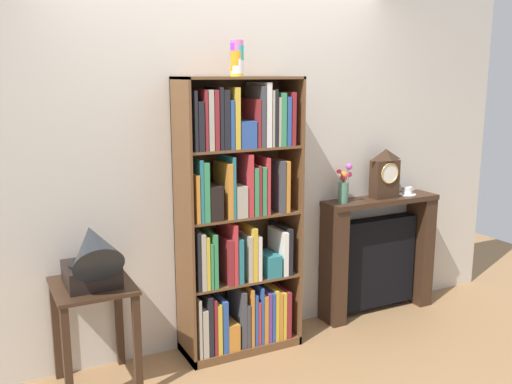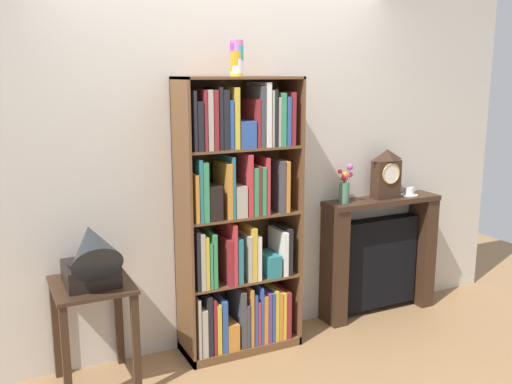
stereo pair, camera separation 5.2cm
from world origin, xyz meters
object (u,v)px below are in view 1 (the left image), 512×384
Objects in this scene: bookshelf at (238,227)px; cup_stack at (237,58)px; flower_vase at (344,186)px; mantel_clock at (385,173)px; side_table_left at (94,312)px; fireplace_mantel at (377,256)px; teacup_with_saucer at (407,191)px; gramophone at (93,256)px.

cup_stack reaches higher than bookshelf.
cup_stack reaches higher than flower_vase.
mantel_clock is 1.25× the size of flower_vase.
mantel_clock is at bearing 3.18° from side_table_left.
fireplace_mantel is at bearing 5.36° from cup_stack.
bookshelf is 1.35m from fireplace_mantel.
side_table_left is at bearing -178.32° from cup_stack.
teacup_with_saucer is (1.56, 0.10, -1.03)m from cup_stack.
cup_stack is at bearing -111.14° from bookshelf.
mantel_clock is (2.31, 0.13, 0.65)m from side_table_left.
side_table_left is at bearing -176.82° from mantel_clock.
cup_stack is at bearing -174.64° from fireplace_mantel.
mantel_clock reaches higher than flower_vase.
flower_vase is at bearing 4.04° from side_table_left.
fireplace_mantel is 3.22× the size of flower_vase.
bookshelf reaches higher than flower_vase.
cup_stack is at bearing -175.71° from mantel_clock.
cup_stack is at bearing 1.68° from side_table_left.
bookshelf is 2.80× the size of side_table_left.
mantel_clock reaches higher than teacup_with_saucer.
gramophone is 1.94m from flower_vase.
side_table_left is 2.19× the size of flower_vase.
mantel_clock is 0.29m from teacup_with_saucer.
fireplace_mantel is 0.68m from mantel_clock.
cup_stack reaches higher than fireplace_mantel.
gramophone is 0.50× the size of fireplace_mantel.
side_table_left is 1.75× the size of mantel_clock.
teacup_with_saucer is (0.26, -0.02, 0.51)m from fireplace_mantel.
mantel_clock is at bearing -41.83° from fireplace_mantel.
side_table_left is 2.40m from mantel_clock.
fireplace_mantel is 0.71m from flower_vase.
gramophone is 2.33m from mantel_clock.
gramophone is 1.27× the size of mantel_clock.
side_table_left is at bearing -176.12° from bookshelf.
teacup_with_saucer is (0.62, -0.00, -0.10)m from flower_vase.
fireplace_mantel is at bearing 138.17° from mantel_clock.
side_table_left is 2.29m from fireplace_mantel.
teacup_with_saucer is at bearing 2.34° from bookshelf.
bookshelf is 8.45× the size of cup_stack.
mantel_clock is at bearing 5.13° from gramophone.
side_table_left is 1.38× the size of gramophone.
teacup_with_saucer is at bearing 0.69° from mantel_clock.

